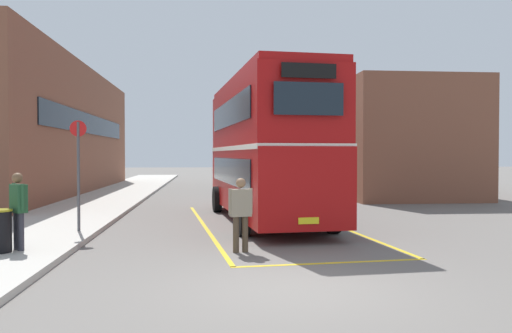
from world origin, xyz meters
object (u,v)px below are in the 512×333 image
(double_decker_bus, at_px, (266,147))
(bus_stop_sign, at_px, (78,165))
(pedestrian_waiting_near, at_px, (18,205))
(single_deck_bus, at_px, (283,164))
(pedestrian_boarding, at_px, (241,209))

(double_decker_bus, relative_size, bus_stop_sign, 3.30)
(double_decker_bus, height_order, pedestrian_waiting_near, double_decker_bus)
(double_decker_bus, distance_m, single_deck_bus, 15.44)
(pedestrian_boarding, distance_m, bus_stop_sign, 5.20)
(double_decker_bus, xyz_separation_m, bus_stop_sign, (-5.49, -2.72, -0.57))
(pedestrian_waiting_near, height_order, bus_stop_sign, bus_stop_sign)
(single_deck_bus, bearing_deg, pedestrian_waiting_near, -113.45)
(double_decker_bus, distance_m, bus_stop_sign, 6.15)
(pedestrian_boarding, bearing_deg, bus_stop_sign, 146.87)
(double_decker_bus, relative_size, pedestrian_boarding, 5.87)
(single_deck_bus, distance_m, pedestrian_boarding, 21.07)
(double_decker_bus, bearing_deg, pedestrian_boarding, -102.40)
(double_decker_bus, distance_m, pedestrian_boarding, 5.85)
(single_deck_bus, height_order, pedestrian_boarding, single_deck_bus)
(pedestrian_boarding, xyz_separation_m, pedestrian_waiting_near, (-4.90, 0.03, 0.14))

